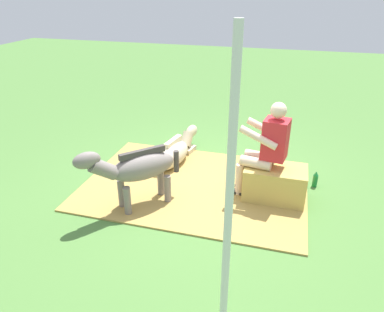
{
  "coord_description": "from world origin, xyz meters",
  "views": [
    {
      "loc": [
        -1.05,
        4.34,
        2.66
      ],
      "look_at": [
        0.12,
        0.18,
        0.55
      ],
      "focal_mm": 33.76,
      "sensor_mm": 36.0,
      "label": 1
    }
  ],
  "objects": [
    {
      "name": "hay_patch",
      "position": [
        0.12,
        0.02,
        0.01
      ],
      "size": [
        3.11,
        2.22,
        0.02
      ],
      "primitive_type": "cube",
      "color": "#AD8C47",
      "rests_on": "ground"
    },
    {
      "name": "person_seated",
      "position": [
        -0.82,
        0.04,
        0.74
      ],
      "size": [
        0.7,
        0.49,
        1.35
      ],
      "color": "beige",
      "rests_on": "ground"
    },
    {
      "name": "ground_plane",
      "position": [
        0.0,
        0.0,
        0.0
      ],
      "size": [
        24.0,
        24.0,
        0.0
      ],
      "primitive_type": "plane",
      "color": "#4C7A38"
    },
    {
      "name": "soda_bottle",
      "position": [
        -1.53,
        -0.43,
        0.12
      ],
      "size": [
        0.07,
        0.07,
        0.24
      ],
      "color": "#197233",
      "rests_on": "ground"
    },
    {
      "name": "hay_bale",
      "position": [
        -0.98,
        0.06,
        0.23
      ],
      "size": [
        0.8,
        0.49,
        0.47
      ],
      "primitive_type": "cube",
      "color": "tan",
      "rests_on": "ground"
    },
    {
      "name": "tent_pole_left",
      "position": [
        -0.73,
        2.27,
        1.24
      ],
      "size": [
        0.06,
        0.06,
        2.48
      ],
      "primitive_type": "cylinder",
      "color": "silver",
      "rests_on": "ground"
    },
    {
      "name": "pony_lying",
      "position": [
        0.64,
        -0.59,
        0.19
      ],
      "size": [
        0.56,
        1.36,
        0.42
      ],
      "color": "beige",
      "rests_on": "ground"
    },
    {
      "name": "pony_standing",
      "position": [
        0.68,
        0.72,
        0.56
      ],
      "size": [
        1.04,
        1.08,
        0.93
      ],
      "color": "slate",
      "rests_on": "ground"
    }
  ]
}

